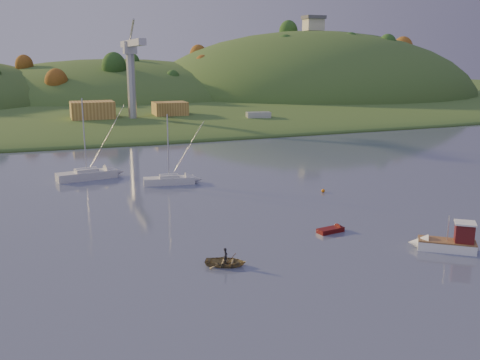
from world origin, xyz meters
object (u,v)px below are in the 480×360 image
object	(u,v)px
fishing_boat	(442,241)
sailboat_near	(87,174)
sailboat_far	(169,180)
canoe	(226,262)
red_tender	(335,229)

from	to	relation	value
fishing_boat	sailboat_near	size ratio (longest dim) A/B	0.49
sailboat_far	canoe	size ratio (longest dim) A/B	2.80
fishing_boat	sailboat_far	bearing A→B (deg)	-25.84
sailboat_near	sailboat_far	distance (m)	13.56
sailboat_far	red_tender	size ratio (longest dim) A/B	2.88
canoe	red_tender	xyz separation A→B (m)	(14.33, 5.14, -0.14)
sailboat_near	canoe	distance (m)	41.85
sailboat_far	canoe	distance (m)	33.39
sailboat_near	fishing_boat	bearing A→B (deg)	-66.69
sailboat_far	red_tender	distance (m)	30.50
sailboat_far	red_tender	world-z (taller)	sailboat_far
sailboat_near	red_tender	size ratio (longest dim) A/B	3.44
canoe	sailboat_near	bearing A→B (deg)	38.62
canoe	red_tender	world-z (taller)	red_tender
red_tender	sailboat_near	bearing A→B (deg)	113.32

